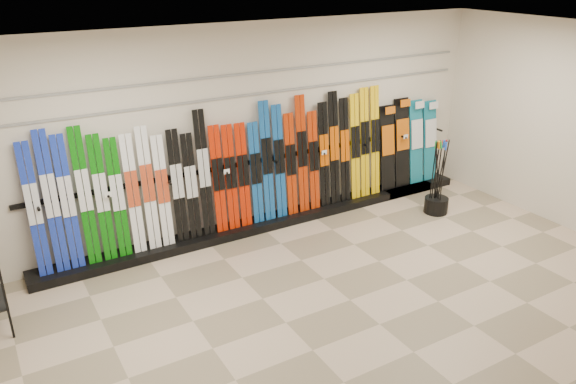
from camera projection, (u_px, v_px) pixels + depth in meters
floor at (350, 300)px, 6.70m from camera, size 8.00×8.00×0.00m
back_wall at (252, 128)px, 8.11m from camera, size 8.00×0.00×8.00m
ceiling at (363, 43)px, 5.55m from camera, size 8.00×8.00×0.00m
ski_rack_base at (274, 220)px, 8.60m from camera, size 8.00×0.40×0.12m
skis at (231, 173)px, 7.98m from camera, size 5.38×0.21×1.81m
snowboards at (408, 143)px, 9.61m from camera, size 1.25×0.23×1.51m
pole_bin at (436, 205)px, 8.97m from camera, size 0.38×0.38×0.25m
ski_poles at (438, 177)px, 8.78m from camera, size 0.29×0.19×1.18m
slatwall_rail_0 at (252, 95)px, 7.91m from camera, size 7.60×0.02×0.03m
slatwall_rail_1 at (251, 73)px, 7.79m from camera, size 7.60×0.02×0.03m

